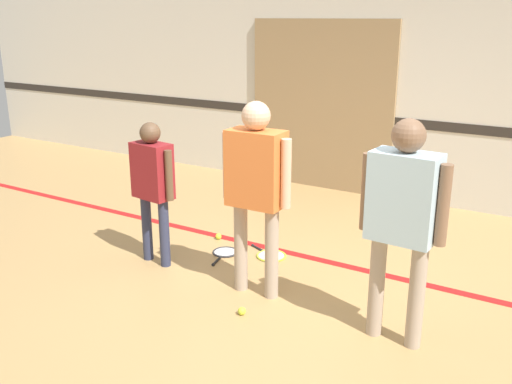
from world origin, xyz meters
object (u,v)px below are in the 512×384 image
at_px(racket_spare_on_floor, 225,253).
at_px(tennis_ball_near_instructor, 242,311).
at_px(racket_second_spare, 270,255).
at_px(person_student_left, 153,178).
at_px(tennis_ball_by_spare_racket, 218,236).
at_px(person_student_right, 403,209).
at_px(person_instructor, 256,179).

xyz_separation_m(racket_spare_on_floor, tennis_ball_near_instructor, (0.83, -0.96, 0.02)).
relative_size(racket_second_spare, tennis_ball_near_instructor, 7.92).
bearing_deg(racket_second_spare, person_student_left, 62.27).
bearing_deg(tennis_ball_by_spare_racket, tennis_ball_near_instructor, -48.45).
relative_size(person_student_right, racket_second_spare, 3.21).
relative_size(person_instructor, racket_spare_on_floor, 3.38).
xyz_separation_m(person_student_left, racket_second_spare, (0.89, 0.71, -0.85)).
height_order(person_student_left, racket_second_spare, person_student_left).
distance_m(tennis_ball_near_instructor, tennis_ball_by_spare_racket, 1.67).
height_order(person_student_left, tennis_ball_near_instructor, person_student_left).
xyz_separation_m(person_student_right, tennis_ball_near_instructor, (-1.17, -0.28, -1.01)).
bearing_deg(racket_spare_on_floor, tennis_ball_by_spare_racket, -149.15).
relative_size(person_instructor, tennis_ball_near_instructor, 25.55).
relative_size(tennis_ball_near_instructor, tennis_ball_by_spare_racket, 1.00).
bearing_deg(person_instructor, person_student_right, -6.47).
bearing_deg(racket_second_spare, person_instructor, 134.55).
bearing_deg(tennis_ball_near_instructor, person_student_left, 161.05).
bearing_deg(person_student_right, person_student_left, -0.20).
relative_size(racket_second_spare, tennis_ball_by_spare_racket, 7.92).
height_order(person_instructor, tennis_ball_by_spare_racket, person_instructor).
bearing_deg(person_student_right, racket_second_spare, -25.52).
xyz_separation_m(person_student_left, racket_spare_on_floor, (0.46, 0.52, -0.85)).
bearing_deg(tennis_ball_by_spare_racket, person_student_left, -102.05).
distance_m(person_student_right, racket_second_spare, 2.06).
bearing_deg(racket_spare_on_floor, racket_second_spare, 100.97).
xyz_separation_m(racket_spare_on_floor, tennis_ball_by_spare_racket, (-0.28, 0.29, 0.02)).
xyz_separation_m(racket_second_spare, tennis_ball_by_spare_racket, (-0.71, 0.10, 0.02)).
distance_m(person_student_right, racket_spare_on_floor, 2.34).
bearing_deg(tennis_ball_near_instructor, tennis_ball_by_spare_racket, 131.55).
xyz_separation_m(person_student_right, racket_second_spare, (-1.56, 0.86, -1.03)).
bearing_deg(person_student_left, person_student_right, 4.01).
xyz_separation_m(person_instructor, racket_spare_on_floor, (-0.72, 0.56, -1.03)).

